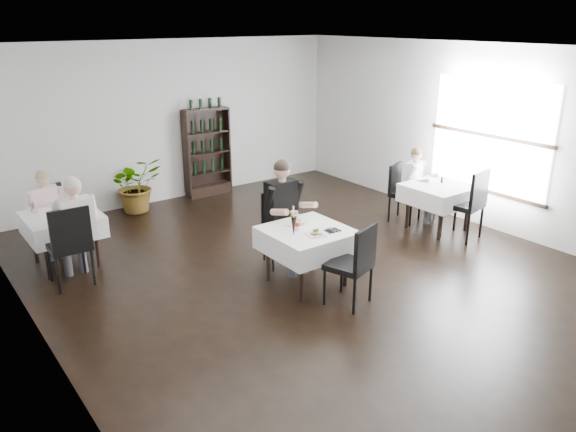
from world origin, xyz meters
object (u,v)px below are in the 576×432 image
at_px(main_table, 307,240).
at_px(diner_main, 285,207).
at_px(potted_tree, 136,185).
at_px(wine_shelf, 207,153).

height_order(main_table, diner_main, diner_main).
bearing_deg(potted_tree, main_table, -81.04).
xyz_separation_m(main_table, potted_tree, (-0.66, 4.16, -0.12)).
bearing_deg(main_table, potted_tree, 98.96).
xyz_separation_m(potted_tree, diner_main, (0.73, -3.59, 0.40)).
bearing_deg(wine_shelf, diner_main, -102.44).
xyz_separation_m(wine_shelf, diner_main, (-0.82, -3.74, 0.06)).
height_order(wine_shelf, main_table, wine_shelf).
bearing_deg(potted_tree, diner_main, -78.48).
xyz_separation_m(wine_shelf, main_table, (-0.90, -4.31, -0.23)).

